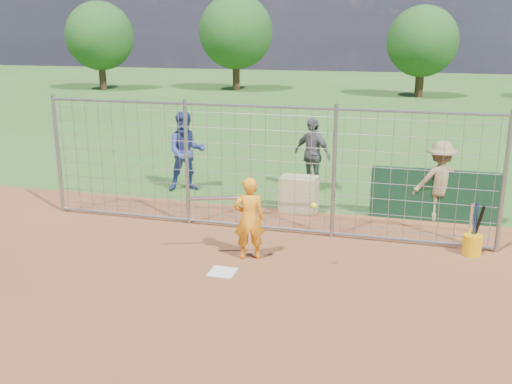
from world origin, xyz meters
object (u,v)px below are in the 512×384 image
(batter, at_px, (249,219))
(bucket_with_bats, at_px, (472,242))
(bystander_c, at_px, (440,181))
(equipment_bin, at_px, (299,194))
(bystander_b, at_px, (312,154))
(bystander_a, at_px, (186,152))

(batter, distance_m, bucket_with_bats, 4.03)
(bystander_c, relative_size, bucket_with_bats, 1.75)
(equipment_bin, bearing_deg, bystander_c, 5.89)
(bystander_c, bearing_deg, batter, 26.08)
(equipment_bin, xyz_separation_m, bucket_with_bats, (3.51, -1.67, -0.15))
(bystander_b, height_order, bystander_c, bystander_b)
(bystander_c, height_order, bucket_with_bats, bystander_c)
(bystander_a, height_order, bystander_b, bystander_a)
(bystander_a, distance_m, bucket_with_bats, 7.15)
(bystander_b, distance_m, equipment_bin, 1.93)
(batter, height_order, bystander_b, bystander_b)
(bystander_b, relative_size, equipment_bin, 2.30)
(batter, relative_size, bystander_c, 0.87)
(bucket_with_bats, bearing_deg, bystander_c, 106.51)
(batter, xyz_separation_m, bucket_with_bats, (3.81, 1.24, -0.50))
(batter, relative_size, bystander_a, 0.75)
(batter, distance_m, bystander_c, 4.51)
(batter, height_order, bystander_c, bystander_c)
(bystander_c, bearing_deg, bystander_a, -25.31)
(batter, bearing_deg, equipment_bin, -117.01)
(bystander_a, xyz_separation_m, equipment_bin, (3.07, -1.01, -0.59))
(batter, height_order, bystander_a, bystander_a)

